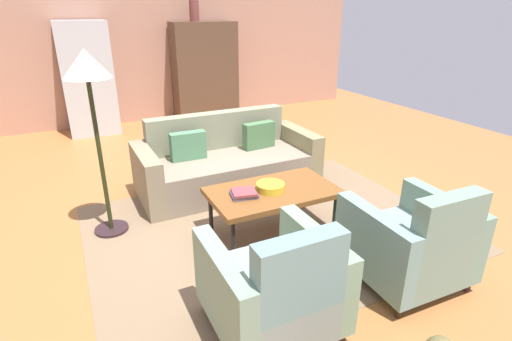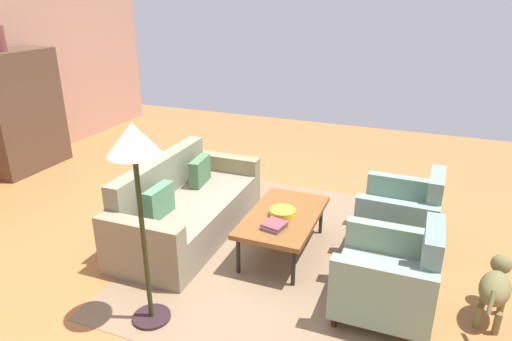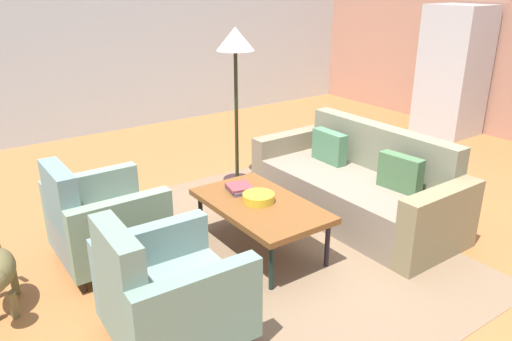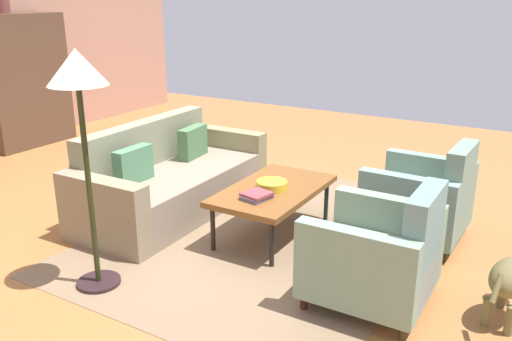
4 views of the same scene
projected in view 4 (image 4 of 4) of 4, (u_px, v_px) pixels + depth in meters
name	position (u px, v px, depth m)	size (l,w,h in m)	color
ground_plane	(204.00, 217.00, 5.19)	(10.25, 10.25, 0.00)	#A16635
area_rug	(268.00, 232.00, 4.83)	(3.40, 2.60, 0.01)	#7C644A
couch	(168.00, 181.00, 5.29)	(2.11, 0.92, 0.86)	gray
coffee_table	(273.00, 192.00, 4.68)	(1.20, 0.70, 0.44)	black
armchair_left	(381.00, 258.00, 3.65)	(0.80, 0.80, 0.88)	#361912
armchair_right	(425.00, 202.00, 4.63)	(0.82, 0.82, 0.88)	#3C2918
fruit_bowl	(272.00, 185.00, 4.64)	(0.27, 0.27, 0.07)	gold
book_stack	(257.00, 196.00, 4.41)	(0.26, 0.24, 0.05)	#524C66
cabinet	(23.00, 81.00, 7.41)	(1.20, 0.51, 1.80)	#4F3727
floor_lamp	(79.00, 91.00, 3.53)	(0.40, 0.40, 1.72)	black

